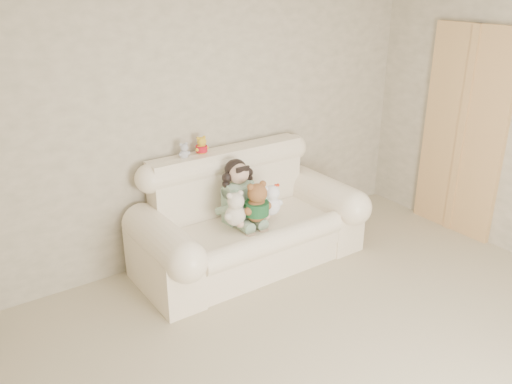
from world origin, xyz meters
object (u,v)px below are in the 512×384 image
at_px(sofa, 250,212).
at_px(brown_teddy, 257,198).
at_px(white_cat, 271,197).
at_px(seated_child, 238,191).
at_px(cream_teddy, 235,205).

bearing_deg(sofa, brown_teddy, -101.24).
bearing_deg(white_cat, sofa, 161.06).
distance_m(sofa, seated_child, 0.23).
height_order(seated_child, cream_teddy, seated_child).
relative_size(sofa, seated_child, 3.54).
distance_m(brown_teddy, cream_teddy, 0.20).
relative_size(seated_child, white_cat, 1.70).
distance_m(sofa, white_cat, 0.25).
height_order(sofa, seated_child, sofa).
xyz_separation_m(sofa, brown_teddy, (-0.03, -0.15, 0.20)).
bearing_deg(sofa, white_cat, -38.19).
xyz_separation_m(seated_child, white_cat, (0.22, -0.20, -0.04)).
bearing_deg(cream_teddy, white_cat, 21.43).
height_order(sofa, white_cat, sofa).
bearing_deg(white_cat, brown_teddy, -150.09).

